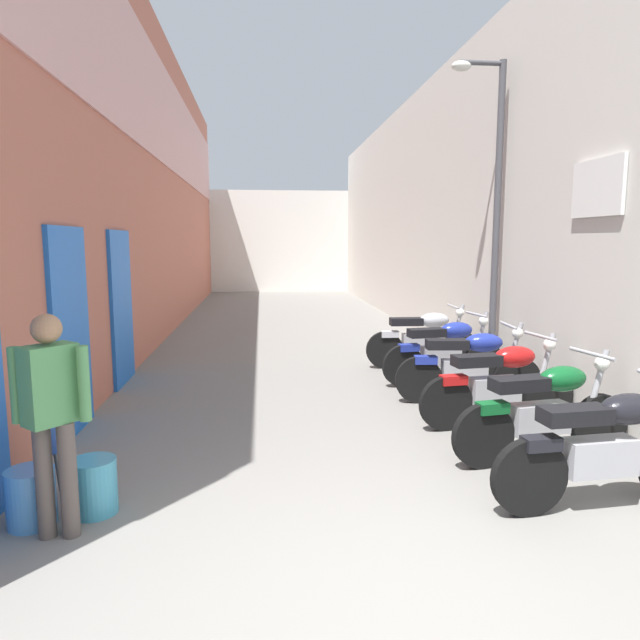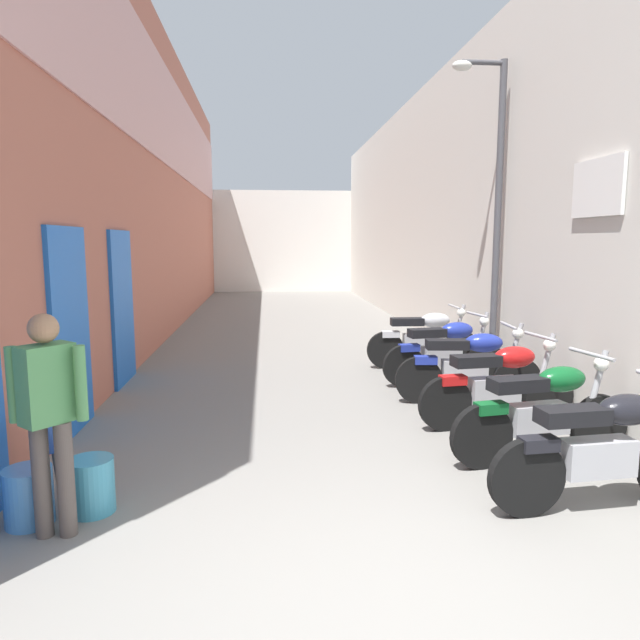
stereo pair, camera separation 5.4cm
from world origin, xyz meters
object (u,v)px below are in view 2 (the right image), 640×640
object	(u,v)px
motorcycle_fourth	(469,365)
street_lamp	(492,197)
motorcycle_sixth	(424,337)
pedestrian_by_doorway	(49,409)
motorcycle_fifth	(445,350)
motorcycle_third	(499,383)
motorcycle_nearest	(605,447)
motorcycle_second	(544,410)
water_jug_beside_first	(92,486)
water_jug_near_door	(29,496)
umbrella_leaning	(45,418)

from	to	relation	value
motorcycle_fourth	street_lamp	xyz separation A→B (m)	(0.70, 1.20, 2.17)
motorcycle_sixth	pedestrian_by_doorway	xyz separation A→B (m)	(-4.03, -4.96, 0.42)
street_lamp	motorcycle_fifth	bearing A→B (deg)	-160.97
motorcycle_third	street_lamp	bearing A→B (deg)	71.89
motorcycle_nearest	motorcycle_second	xyz separation A→B (m)	(-0.00, 0.95, 0.00)
motorcycle_nearest	motorcycle_fourth	xyz separation A→B (m)	(-0.00, 2.90, 0.00)
motorcycle_fourth	motorcycle_sixth	xyz separation A→B (m)	(0.00, 2.05, 0.00)
motorcycle_fourth	water_jug_beside_first	world-z (taller)	motorcycle_fourth
motorcycle_fourth	motorcycle_fifth	world-z (taller)	same
motorcycle_sixth	pedestrian_by_doorway	world-z (taller)	pedestrian_by_doorway
motorcycle_second	motorcycle_fifth	world-z (taller)	same
motorcycle_nearest	pedestrian_by_doorway	xyz separation A→B (m)	(-4.03, -0.01, 0.42)
pedestrian_by_doorway	water_jug_near_door	distance (m)	0.77
motorcycle_nearest	motorcycle_fifth	distance (m)	3.86
motorcycle_nearest	motorcycle_sixth	size ratio (longest dim) A/B	1.00
water_jug_near_door	umbrella_leaning	xyz separation A→B (m)	(0.01, 0.37, 0.47)
motorcycle_nearest	motorcycle_fourth	world-z (taller)	same
motorcycle_second	pedestrian_by_doorway	bearing A→B (deg)	-166.55
motorcycle_sixth	street_lamp	bearing A→B (deg)	-50.45
motorcycle_nearest	motorcycle_third	world-z (taller)	same
motorcycle_fourth	motorcycle_second	bearing A→B (deg)	-90.00
motorcycle_second	umbrella_leaning	xyz separation A→B (m)	(-4.27, -0.40, 0.18)
motorcycle_fourth	motorcycle_fifth	size ratio (longest dim) A/B	1.00
motorcycle_nearest	motorcycle_third	bearing A→B (deg)	90.00
motorcycle_fifth	water_jug_near_door	size ratio (longest dim) A/B	4.39
water_jug_beside_first	umbrella_leaning	bearing A→B (deg)	149.67
motorcycle_third	motorcycle_fifth	distance (m)	1.89
motorcycle_nearest	street_lamp	world-z (taller)	street_lamp
motorcycle_fourth	motorcycle_fifth	xyz separation A→B (m)	(-0.00, 0.96, 0.00)
motorcycle_third	motorcycle_fifth	world-z (taller)	same
water_jug_beside_first	motorcycle_second	bearing A→B (deg)	9.20
street_lamp	motorcycle_second	bearing A→B (deg)	-102.49
motorcycle_sixth	water_jug_beside_first	size ratio (longest dim) A/B	4.41
motorcycle_fourth	motorcycle_third	bearing A→B (deg)	-90.00
motorcycle_third	water_jug_beside_first	world-z (taller)	motorcycle_third
motorcycle_sixth	umbrella_leaning	world-z (taller)	motorcycle_sixth
motorcycle_third	umbrella_leaning	bearing A→B (deg)	-161.65
motorcycle_third	motorcycle_sixth	distance (m)	2.98
water_jug_beside_first	umbrella_leaning	world-z (taller)	umbrella_leaning
motorcycle_nearest	motorcycle_fourth	distance (m)	2.90
motorcycle_fourth	umbrella_leaning	distance (m)	4.88
motorcycle_second	water_jug_near_door	bearing A→B (deg)	-169.79
motorcycle_sixth	street_lamp	size ratio (longest dim) A/B	0.41
motorcycle_fifth	street_lamp	xyz separation A→B (m)	(0.70, 0.24, 2.17)
motorcycle_fourth	street_lamp	bearing A→B (deg)	59.92
motorcycle_fifth	street_lamp	distance (m)	2.29
umbrella_leaning	street_lamp	distance (m)	6.42
pedestrian_by_doorway	motorcycle_sixth	bearing A→B (deg)	50.91
motorcycle_second	water_jug_beside_first	world-z (taller)	motorcycle_second
water_jug_near_door	umbrella_leaning	distance (m)	0.60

